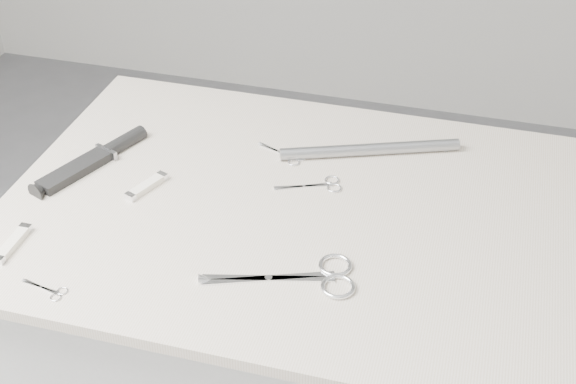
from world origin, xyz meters
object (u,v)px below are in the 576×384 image
(large_shears, at_px, (312,277))
(embroidery_scissors_a, at_px, (320,185))
(metal_rail, at_px, (370,149))
(sheathed_knife, at_px, (98,157))
(embroidery_scissors_b, at_px, (288,156))
(pocket_knife_a, at_px, (147,186))
(pocket_knife_b, at_px, (12,243))
(tiny_scissors, at_px, (49,290))

(large_shears, relative_size, embroidery_scissors_a, 2.01)
(metal_rail, bearing_deg, sheathed_knife, -162.07)
(embroidery_scissors_b, height_order, sheathed_knife, sheathed_knife)
(pocket_knife_a, bearing_deg, sheathed_knife, 86.05)
(pocket_knife_b, bearing_deg, embroidery_scissors_a, -56.45)
(embroidery_scissors_a, bearing_deg, metal_rail, 39.24)
(sheathed_knife, bearing_deg, tiny_scissors, -143.29)
(large_shears, distance_m, sheathed_knife, 0.49)
(pocket_knife_b, bearing_deg, large_shears, -84.01)
(tiny_scissors, bearing_deg, pocket_knife_a, 93.60)
(embroidery_scissors_a, relative_size, pocket_knife_a, 1.30)
(embroidery_scissors_a, xyz_separation_m, pocket_knife_b, (-0.43, -0.29, 0.00))
(embroidery_scissors_a, relative_size, sheathed_knife, 0.50)
(embroidery_scissors_b, relative_size, tiny_scissors, 1.30)
(embroidery_scissors_b, distance_m, pocket_knife_a, 0.26)
(embroidery_scissors_a, relative_size, tiny_scissors, 1.52)
(embroidery_scissors_a, distance_m, pocket_knife_a, 0.30)
(embroidery_scissors_a, bearing_deg, sheathed_knife, 161.67)
(large_shears, height_order, embroidery_scissors_a, large_shears)
(sheathed_knife, height_order, metal_rail, sheathed_knife)
(embroidery_scissors_a, distance_m, tiny_scissors, 0.49)
(tiny_scissors, relative_size, pocket_knife_a, 0.86)
(sheathed_knife, xyz_separation_m, pocket_knife_a, (0.12, -0.06, -0.00))
(embroidery_scissors_b, relative_size, pocket_knife_a, 1.11)
(large_shears, bearing_deg, metal_rail, 69.22)
(large_shears, relative_size, sheathed_knife, 0.99)
(large_shears, bearing_deg, embroidery_scissors_a, 83.24)
(large_shears, relative_size, pocket_knife_b, 2.49)
(large_shears, height_order, embroidery_scissors_b, large_shears)
(embroidery_scissors_b, bearing_deg, tiny_scissors, -96.49)
(tiny_scissors, height_order, sheathed_knife, sheathed_knife)
(pocket_knife_b, distance_m, metal_rail, 0.64)
(sheathed_knife, bearing_deg, large_shears, -91.96)
(embroidery_scissors_a, height_order, metal_rail, metal_rail)
(embroidery_scissors_a, height_order, pocket_knife_b, pocket_knife_b)
(tiny_scissors, bearing_deg, sheathed_knife, 115.06)
(sheathed_knife, distance_m, pocket_knife_a, 0.13)
(embroidery_scissors_a, xyz_separation_m, pocket_knife_a, (-0.29, -0.09, 0.00))
(tiny_scissors, xyz_separation_m, metal_rail, (0.39, 0.49, 0.01))
(large_shears, xyz_separation_m, metal_rail, (0.02, 0.36, 0.01))
(pocket_knife_b, relative_size, metal_rail, 0.28)
(large_shears, bearing_deg, tiny_scissors, -178.03)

